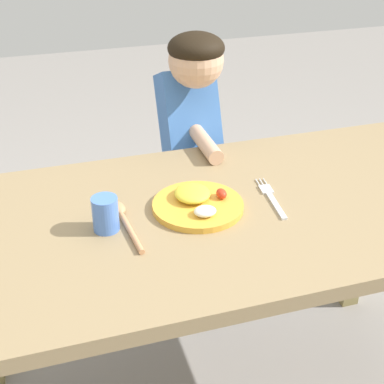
# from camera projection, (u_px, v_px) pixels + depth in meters

# --- Properties ---
(dining_table) EXTENTS (1.47, 0.72, 0.70)m
(dining_table) POSITION_uv_depth(u_px,v_px,m) (213.00, 240.00, 1.44)
(dining_table) COLOR #907853
(dining_table) RESTS_ON ground_plane
(plate) EXTENTS (0.23, 0.23, 0.04)m
(plate) POSITION_uv_depth(u_px,v_px,m) (197.00, 203.00, 1.40)
(plate) COLOR gold
(plate) RESTS_ON dining_table
(fork) EXTENTS (0.04, 0.21, 0.01)m
(fork) POSITION_uv_depth(u_px,v_px,m) (271.00, 198.00, 1.44)
(fork) COLOR silver
(fork) RESTS_ON dining_table
(spoon) EXTENTS (0.04, 0.22, 0.02)m
(spoon) POSITION_uv_depth(u_px,v_px,m) (124.00, 218.00, 1.34)
(spoon) COLOR tan
(spoon) RESTS_ON dining_table
(drinking_cup) EXTENTS (0.06, 0.06, 0.09)m
(drinking_cup) POSITION_uv_depth(u_px,v_px,m) (105.00, 214.00, 1.30)
(drinking_cup) COLOR #4D7CD8
(drinking_cup) RESTS_ON dining_table
(person) EXTENTS (0.18, 0.41, 1.03)m
(person) POSITION_uv_depth(u_px,v_px,m) (189.00, 164.00, 1.90)
(person) COLOR #3B4B6B
(person) RESTS_ON ground_plane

